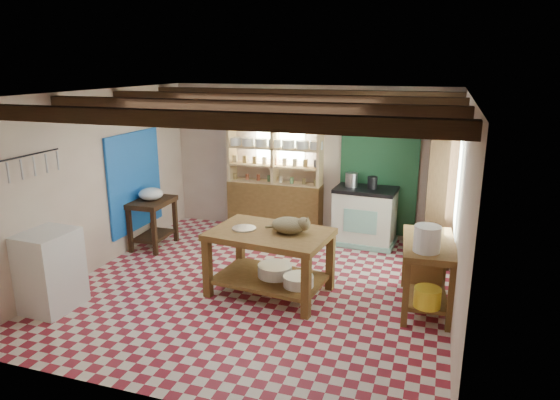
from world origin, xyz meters
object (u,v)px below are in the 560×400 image
(prep_table, at_px, (153,223))
(stove, at_px, (365,216))
(work_table, at_px, (270,262))
(right_counter, at_px, (426,275))
(cat, at_px, (289,225))
(white_cabinet, at_px, (50,271))

(prep_table, bearing_deg, stove, 18.75)
(work_table, xyz_separation_m, right_counter, (1.97, 0.23, 0.01))
(cat, bearing_deg, white_cabinet, -158.18)
(white_cabinet, relative_size, right_counter, 0.82)
(stove, bearing_deg, prep_table, -155.46)
(prep_table, bearing_deg, white_cabinet, -92.27)
(stove, bearing_deg, right_counter, -57.99)
(prep_table, xyz_separation_m, white_cabinet, (-0.02, -2.28, 0.09))
(stove, relative_size, cat, 2.17)
(cat, bearing_deg, prep_table, 155.72)
(white_cabinet, height_order, cat, cat)
(work_table, bearing_deg, cat, 11.31)
(cat, bearing_deg, right_counter, 3.36)
(prep_table, relative_size, right_counter, 0.66)
(prep_table, bearing_deg, cat, -22.60)
(right_counter, bearing_deg, cat, -177.81)
(work_table, bearing_deg, white_cabinet, -146.30)
(prep_table, height_order, right_counter, right_counter)
(work_table, bearing_deg, right_counter, 13.10)
(right_counter, height_order, cat, cat)
(stove, distance_m, cat, 2.38)
(right_counter, distance_m, cat, 1.81)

